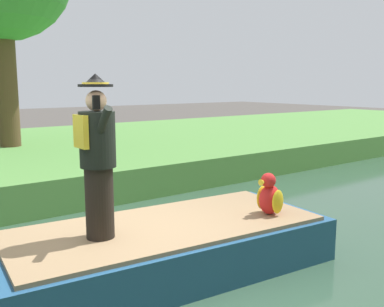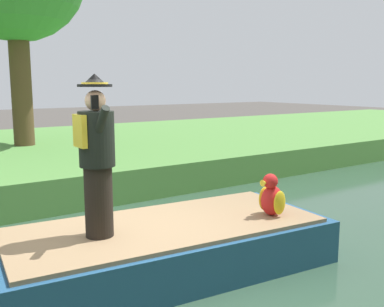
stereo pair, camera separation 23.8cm
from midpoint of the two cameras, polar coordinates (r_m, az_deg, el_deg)
ground_plane at (r=5.58m, az=-7.52°, el=-17.06°), size 80.00×80.00×0.00m
canal_water at (r=5.56m, az=-7.53°, el=-16.60°), size 6.10×48.00×0.10m
boat at (r=5.69m, az=-2.15°, el=-12.05°), size 2.20×4.35×0.61m
person_pirate at (r=5.00m, az=-10.95°, el=-0.46°), size 0.61×0.42×1.85m
parrot_plush at (r=5.97m, az=11.45°, el=-5.62°), size 0.36×0.35×0.57m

